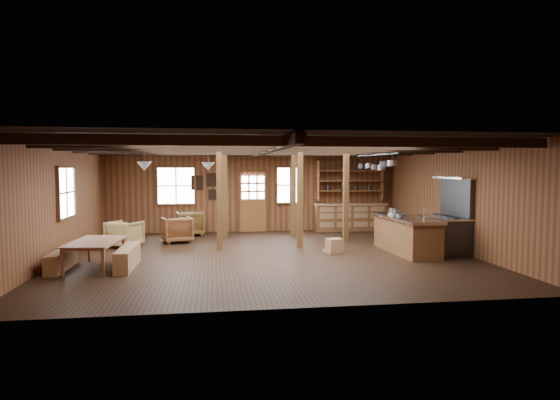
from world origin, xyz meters
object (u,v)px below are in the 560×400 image
armchair_a (177,230)px  armchair_c (125,234)px  dining_table (97,255)px  kitchen_island (406,234)px  armchair_b (190,223)px  commercial_range (446,228)px

armchair_a → armchair_c: armchair_a is taller
dining_table → armchair_c: 2.80m
kitchen_island → armchair_c: (-7.42, 1.95, -0.11)m
kitchen_island → armchair_c: bearing=163.2°
dining_table → armchair_a: (1.47, 3.41, 0.07)m
armchair_b → armchair_c: 2.64m
commercial_range → armchair_a: commercial_range is taller
armchair_b → armchair_a: bearing=69.2°
armchair_a → armchair_c: 1.52m
kitchen_island → armchair_a: (-6.03, 2.56, -0.10)m
commercial_range → armchair_c: 8.71m
dining_table → commercial_range: bearing=-80.6°
kitchen_island → armchair_b: (-5.71, 3.96, -0.08)m
armchair_b → armchair_c: armchair_b is taller
armchair_b → armchair_c: size_ratio=1.07×
armchair_c → armchair_b: bearing=-105.0°
armchair_c → armchair_a: bearing=-130.9°
commercial_range → armchair_a: 7.56m
armchair_a → armchair_c: size_ratio=1.03×
dining_table → armchair_c: armchair_c is taller
commercial_range → dining_table: 8.59m
commercial_range → armchair_c: commercial_range is taller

